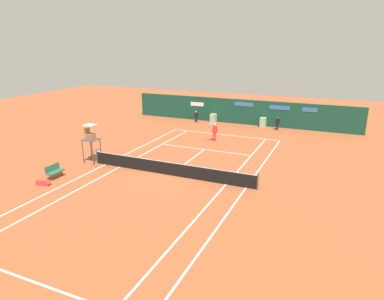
{
  "coord_description": "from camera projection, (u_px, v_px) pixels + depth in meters",
  "views": [
    {
      "loc": [
        10.07,
        -19.13,
        8.47
      ],
      "look_at": [
        0.13,
        3.49,
        0.8
      ],
      "focal_mm": 32.06,
      "sensor_mm": 36.0,
      "label": 1
    }
  ],
  "objects": [
    {
      "name": "tennis_ball_near_service_line",
      "position": [
        149.0,
        146.0,
        29.6
      ],
      "size": [
        0.07,
        0.07,
        0.07
      ],
      "primitive_type": "sphere",
      "color": "#CCE033",
      "rests_on": "ground_plane"
    },
    {
      "name": "ball_kid_centre_post",
      "position": [
        196.0,
        116.0,
        38.5
      ],
      "size": [
        0.43,
        0.18,
        1.27
      ],
      "rotation": [
        0.0,
        0.0,
        3.16
      ],
      "color": "black",
      "rests_on": "ground_plane"
    },
    {
      "name": "tennis_net",
      "position": [
        169.0,
        168.0,
        22.95
      ],
      "size": [
        12.1,
        0.1,
        1.07
      ],
      "color": "#4C4C51",
      "rests_on": "ground_plane"
    },
    {
      "name": "sponsor_back_wall",
      "position": [
        240.0,
        112.0,
        37.56
      ],
      "size": [
        25.0,
        1.02,
        2.7
      ],
      "color": "#144233",
      "rests_on": "ground_plane"
    },
    {
      "name": "equipment_bag",
      "position": [
        44.0,
        183.0,
        21.42
      ],
      "size": [
        0.92,
        0.48,
        0.32
      ],
      "color": "#DB3838",
      "rests_on": "ground_plane"
    },
    {
      "name": "ground_plane",
      "position": [
        173.0,
        172.0,
        23.61
      ],
      "size": [
        80.0,
        80.0,
        0.01
      ],
      "color": "#A8512D"
    },
    {
      "name": "player_on_baseline",
      "position": [
        214.0,
        131.0,
        30.88
      ],
      "size": [
        0.66,
        0.68,
        1.86
      ],
      "rotation": [
        0.0,
        0.0,
        3.14
      ],
      "color": "red",
      "rests_on": "ground_plane"
    },
    {
      "name": "player_bench",
      "position": [
        54.0,
        170.0,
        22.53
      ],
      "size": [
        0.54,
        1.21,
        0.88
      ],
      "rotation": [
        0.0,
        0.0,
        -1.57
      ],
      "color": "#38383D",
      "rests_on": "ground_plane"
    },
    {
      "name": "tennis_ball_by_sideline",
      "position": [
        185.0,
        139.0,
        31.73
      ],
      "size": [
        0.07,
        0.07,
        0.07
      ],
      "primitive_type": "sphere",
      "color": "#CCE033",
      "rests_on": "ground_plane"
    },
    {
      "name": "ball_kid_left_post",
      "position": [
        277.0,
        122.0,
        35.01
      ],
      "size": [
        0.45,
        0.22,
        1.36
      ],
      "rotation": [
        0.0,
        0.0,
        2.97
      ],
      "color": "black",
      "rests_on": "ground_plane"
    },
    {
      "name": "umpire_chair",
      "position": [
        91.0,
        138.0,
        25.08
      ],
      "size": [
        1.0,
        1.0,
        2.87
      ],
      "rotation": [
        0.0,
        0.0,
        -1.57
      ],
      "color": "#47474C",
      "rests_on": "ground_plane"
    }
  ]
}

